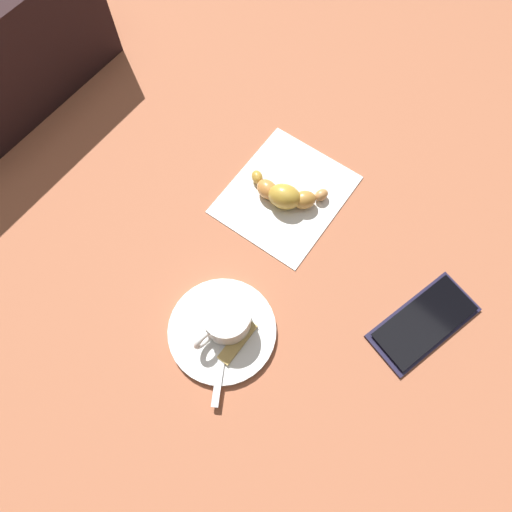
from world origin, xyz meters
TOP-DOWN VIEW (x-y plane):
  - ground_plane at (0.00, 0.00)m, footprint 1.80×1.80m
  - saucer at (0.13, 0.05)m, footprint 0.14×0.14m
  - espresso_cup at (0.12, 0.05)m, footprint 0.09×0.06m
  - teaspoon at (0.13, 0.06)m, footprint 0.11×0.08m
  - sugar_packet at (0.12, 0.07)m, footprint 0.07×0.02m
  - napkin at (-0.09, -0.03)m, footprint 0.21×0.19m
  - croissant at (-0.08, -0.02)m, footprint 0.08×0.11m
  - cell_phone at (-0.07, 0.24)m, footprint 0.16×0.09m
  - laptop_bag at (0.06, -0.47)m, footprint 0.34×0.14m

SIDE VIEW (x-z plane):
  - ground_plane at x=0.00m, z-range 0.00..0.00m
  - napkin at x=-0.09m, z-range 0.00..0.00m
  - saucer at x=0.13m, z-range 0.00..0.01m
  - cell_phone at x=-0.07m, z-range 0.00..0.01m
  - teaspoon at x=0.13m, z-range 0.01..0.02m
  - sugar_packet at x=0.12m, z-range 0.01..0.02m
  - croissant at x=-0.08m, z-range 0.00..0.04m
  - espresso_cup at x=0.12m, z-range 0.01..0.06m
  - laptop_bag at x=0.06m, z-range 0.00..0.18m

